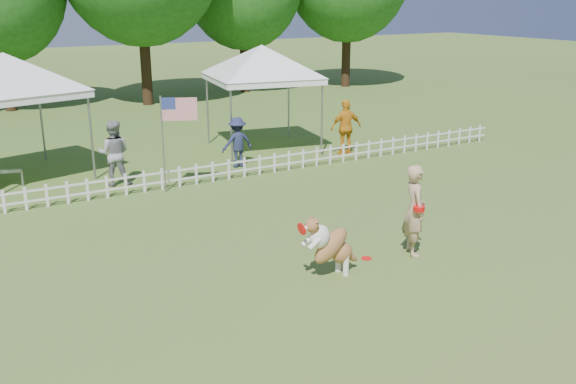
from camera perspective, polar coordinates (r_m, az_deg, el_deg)
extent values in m
plane|color=#2D561B|center=(12.48, 5.40, -7.05)|extent=(120.00, 120.00, 0.00)
imported|color=tan|center=(13.18, 11.20, -1.58)|extent=(0.68, 0.81, 1.88)
cylinder|color=red|center=(13.09, 6.99, -5.87)|extent=(0.23, 0.23, 0.02)
imported|color=gray|center=(18.36, -15.22, 3.35)|extent=(1.09, 0.99, 1.83)
imported|color=#212747|center=(19.75, -4.53, 4.43)|extent=(1.00, 0.58, 1.55)
imported|color=orange|center=(21.30, 5.18, 5.74)|extent=(1.13, 0.61, 1.83)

